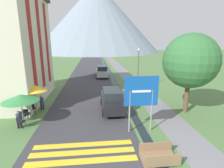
{
  "coord_description": "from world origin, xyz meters",
  "views": [
    {
      "loc": [
        -1.84,
        -5.13,
        5.67
      ],
      "look_at": [
        -0.22,
        10.0,
        1.88
      ],
      "focal_mm": 28.0,
      "sensor_mm": 36.0,
      "label": 1
    }
  ],
  "objects_px": {
    "person_seated_near": "(42,102)",
    "streetlamp": "(138,65)",
    "person_standing_terrace": "(28,104)",
    "footbridge": "(159,156)",
    "cafe_umbrella_front_green": "(20,98)",
    "cafe_chair_near_right": "(26,113)",
    "hotel_building": "(9,40)",
    "cafe_chair_nearest": "(20,121)",
    "tree_by_path": "(190,61)",
    "parked_car_far": "(102,71)",
    "cafe_chair_near_left": "(23,115)",
    "road_sign": "(141,96)",
    "parked_car_near": "(112,100)",
    "cafe_umbrella_middle_yellow": "(34,88)",
    "cafe_chair_middle": "(32,108)",
    "person_seated_far": "(19,119)"
  },
  "relations": [
    {
      "from": "cafe_chair_middle",
      "to": "hotel_building",
      "type": "bearing_deg",
      "value": 119.47
    },
    {
      "from": "person_standing_terrace",
      "to": "tree_by_path",
      "type": "relative_size",
      "value": 0.28
    },
    {
      "from": "cafe_chair_nearest",
      "to": "hotel_building",
      "type": "bearing_deg",
      "value": 133.18
    },
    {
      "from": "person_standing_terrace",
      "to": "parked_car_near",
      "type": "bearing_deg",
      "value": 5.79
    },
    {
      "from": "cafe_chair_near_right",
      "to": "person_seated_far",
      "type": "xyz_separation_m",
      "value": [
        -0.0,
        -1.27,
        0.16
      ]
    },
    {
      "from": "cafe_chair_nearest",
      "to": "cafe_umbrella_front_green",
      "type": "distance_m",
      "value": 1.55
    },
    {
      "from": "cafe_umbrella_front_green",
      "to": "cafe_chair_near_right",
      "type": "bearing_deg",
      "value": 96.03
    },
    {
      "from": "cafe_chair_near_left",
      "to": "person_standing_terrace",
      "type": "relative_size",
      "value": 0.48
    },
    {
      "from": "cafe_chair_near_right",
      "to": "person_seated_far",
      "type": "relative_size",
      "value": 0.7
    },
    {
      "from": "hotel_building",
      "to": "cafe_chair_near_right",
      "type": "bearing_deg",
      "value": -61.1
    },
    {
      "from": "footbridge",
      "to": "streetlamp",
      "type": "relative_size",
      "value": 0.35
    },
    {
      "from": "road_sign",
      "to": "parked_car_far",
      "type": "relative_size",
      "value": 0.83
    },
    {
      "from": "footbridge",
      "to": "parked_car_far",
      "type": "distance_m",
      "value": 20.55
    },
    {
      "from": "parked_car_near",
      "to": "cafe_umbrella_middle_yellow",
      "type": "distance_m",
      "value": 6.2
    },
    {
      "from": "parked_car_far",
      "to": "cafe_chair_near_left",
      "type": "distance_m",
      "value": 16.69
    },
    {
      "from": "person_standing_terrace",
      "to": "footbridge",
      "type": "bearing_deg",
      "value": -36.33
    },
    {
      "from": "cafe_chair_middle",
      "to": "cafe_umbrella_front_green",
      "type": "bearing_deg",
      "value": -97.25
    },
    {
      "from": "hotel_building",
      "to": "cafe_chair_near_right",
      "type": "xyz_separation_m",
      "value": [
        2.57,
        -4.65,
        -5.22
      ]
    },
    {
      "from": "parked_car_far",
      "to": "cafe_chair_near_right",
      "type": "xyz_separation_m",
      "value": [
        -6.32,
        -15.05,
        -0.4
      ]
    },
    {
      "from": "person_seated_near",
      "to": "footbridge",
      "type": "bearing_deg",
      "value": -44.51
    },
    {
      "from": "parked_car_near",
      "to": "cafe_umbrella_front_green",
      "type": "height_order",
      "value": "cafe_umbrella_front_green"
    },
    {
      "from": "tree_by_path",
      "to": "road_sign",
      "type": "bearing_deg",
      "value": -149.53
    },
    {
      "from": "cafe_umbrella_front_green",
      "to": "person_standing_terrace",
      "type": "distance_m",
      "value": 1.63
    },
    {
      "from": "road_sign",
      "to": "parked_car_far",
      "type": "xyz_separation_m",
      "value": [
        -1.54,
        17.57,
        -1.49
      ]
    },
    {
      "from": "road_sign",
      "to": "parked_car_far",
      "type": "bearing_deg",
      "value": 95.01
    },
    {
      "from": "road_sign",
      "to": "footbridge",
      "type": "relative_size",
      "value": 2.13
    },
    {
      "from": "person_seated_far",
      "to": "hotel_building",
      "type": "bearing_deg",
      "value": 113.43
    },
    {
      "from": "road_sign",
      "to": "cafe_chair_near_right",
      "type": "bearing_deg",
      "value": 162.22
    },
    {
      "from": "road_sign",
      "to": "person_seated_far",
      "type": "xyz_separation_m",
      "value": [
        -7.86,
        1.25,
        -1.73
      ]
    },
    {
      "from": "cafe_umbrella_middle_yellow",
      "to": "tree_by_path",
      "type": "xyz_separation_m",
      "value": [
        12.02,
        -1.2,
        2.11
      ]
    },
    {
      "from": "cafe_chair_middle",
      "to": "person_seated_far",
      "type": "distance_m",
      "value": 2.3
    },
    {
      "from": "parked_car_near",
      "to": "streetlamp",
      "type": "bearing_deg",
      "value": 58.5
    },
    {
      "from": "hotel_building",
      "to": "footbridge",
      "type": "height_order",
      "value": "hotel_building"
    },
    {
      "from": "cafe_chair_nearest",
      "to": "streetlamp",
      "type": "distance_m",
      "value": 13.49
    },
    {
      "from": "hotel_building",
      "to": "person_seated_far",
      "type": "distance_m",
      "value": 8.21
    },
    {
      "from": "cafe_umbrella_front_green",
      "to": "person_seated_near",
      "type": "bearing_deg",
      "value": 79.08
    },
    {
      "from": "road_sign",
      "to": "parked_car_near",
      "type": "xyz_separation_m",
      "value": [
        -1.44,
        3.67,
        -1.49
      ]
    },
    {
      "from": "cafe_chair_middle",
      "to": "person_seated_far",
      "type": "bearing_deg",
      "value": -99.37
    },
    {
      "from": "cafe_chair_nearest",
      "to": "streetlamp",
      "type": "height_order",
      "value": "streetlamp"
    },
    {
      "from": "cafe_umbrella_front_green",
      "to": "streetlamp",
      "type": "distance_m",
      "value": 12.98
    },
    {
      "from": "cafe_chair_near_left",
      "to": "cafe_umbrella_front_green",
      "type": "height_order",
      "value": "cafe_umbrella_front_green"
    },
    {
      "from": "person_seated_near",
      "to": "streetlamp",
      "type": "distance_m",
      "value": 11.21
    },
    {
      "from": "person_standing_terrace",
      "to": "person_seated_near",
      "type": "bearing_deg",
      "value": 65.5
    },
    {
      "from": "footbridge",
      "to": "cafe_chair_near_left",
      "type": "height_order",
      "value": "cafe_chair_near_left"
    },
    {
      "from": "hotel_building",
      "to": "cafe_chair_near_right",
      "type": "height_order",
      "value": "hotel_building"
    },
    {
      "from": "footbridge",
      "to": "cafe_chair_middle",
      "type": "bearing_deg",
      "value": 140.93
    },
    {
      "from": "parked_car_near",
      "to": "cafe_chair_near_left",
      "type": "xyz_separation_m",
      "value": [
        -6.5,
        -1.51,
        -0.4
      ]
    },
    {
      "from": "cafe_chair_middle",
      "to": "cafe_umbrella_middle_yellow",
      "type": "relative_size",
      "value": 0.37
    },
    {
      "from": "road_sign",
      "to": "person_standing_terrace",
      "type": "distance_m",
      "value": 8.55
    },
    {
      "from": "parked_car_near",
      "to": "person_seated_near",
      "type": "relative_size",
      "value": 3.3
    }
  ]
}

